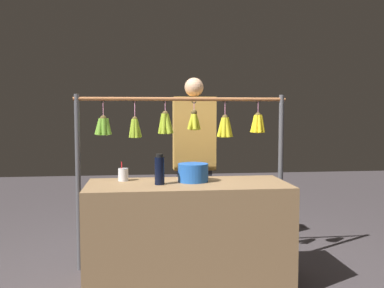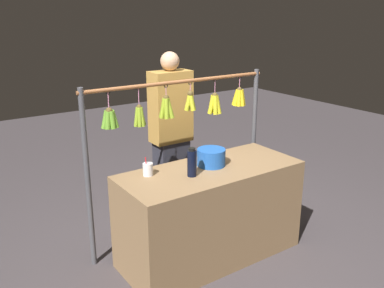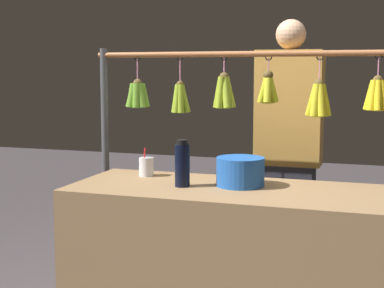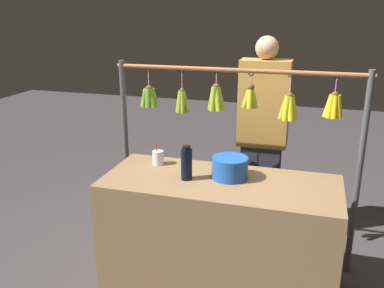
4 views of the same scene
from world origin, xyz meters
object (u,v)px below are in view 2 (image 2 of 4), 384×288
Objects in this scene: water_bottle at (192,163)px; blue_bucket at (211,157)px; vendor_person at (171,138)px; drink_cup at (148,169)px.

blue_bucket is at bearing -158.86° from water_bottle.
blue_bucket is at bearing 82.41° from vendor_person.
water_bottle is at bearing 67.67° from vendor_person.
water_bottle is at bearing 143.46° from drink_cup.
water_bottle is 0.98× the size of blue_bucket.
blue_bucket is 0.55m from drink_cup.
blue_bucket is (-0.27, -0.10, -0.04)m from water_bottle.
water_bottle is 0.35m from drink_cup.
drink_cup is at bearing -36.54° from water_bottle.
drink_cup is (0.54, -0.10, -0.02)m from blue_bucket.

